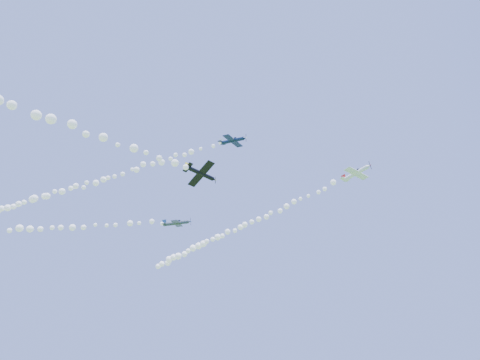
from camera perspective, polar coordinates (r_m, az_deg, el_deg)
The scene contains 7 objects.
plane_white at distance 97.08m, azimuth 16.21°, elevation 0.95°, with size 7.88×8.36×2.23m.
smoke_trail_white at distance 121.71m, azimuth -1.25°, elevation -7.30°, with size 78.52×29.71×3.29m, color white, non-canonical shape.
plane_navy at distance 78.79m, azimuth -1.02°, elevation 5.63°, with size 6.04×6.24×2.33m.
smoke_trail_navy at distance 98.54m, azimuth -20.85°, elevation -0.47°, with size 71.01×5.00×2.44m, color white, non-canonical shape.
plane_grey at distance 92.17m, azimuth -8.98°, elevation -6.07°, with size 6.51×6.71×2.25m.
smoke_trail_grey at distance 108.23m, azimuth -30.71°, elevation -6.08°, with size 70.88×33.27×3.06m, color white, non-canonical shape.
plane_black at distance 67.38m, azimuth -5.59°, elevation 0.93°, with size 6.24×5.93×2.34m.
Camera 1 is at (36.94, -70.24, 2.00)m, focal length 30.00 mm.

